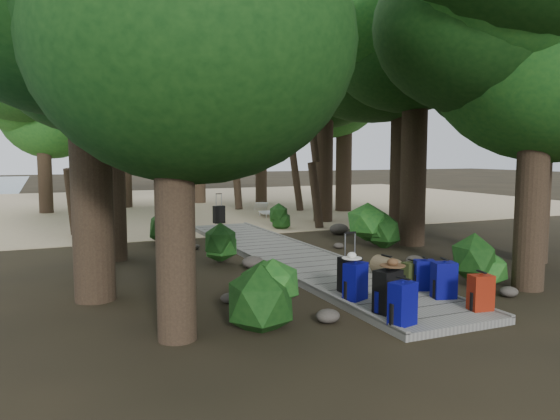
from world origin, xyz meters
name	(u,v)px	position (x,y,z in m)	size (l,w,h in m)	color
ground	(309,267)	(0.00, 0.00, 0.00)	(120.00, 120.00, 0.00)	black
sand_beach	(166,205)	(0.00, 16.00, 0.01)	(40.00, 22.00, 0.02)	tan
boardwalk	(291,257)	(0.00, 1.00, 0.06)	(2.00, 12.00, 0.12)	slate
backpack_left_a	(403,301)	(-0.79, -4.63, 0.47)	(0.37, 0.26, 0.69)	#0A0573
backpack_left_b	(388,289)	(-0.64, -4.03, 0.49)	(0.40, 0.28, 0.74)	black
backpack_left_c	(355,279)	(-0.71, -3.19, 0.47)	(0.38, 0.27, 0.70)	#0A0573
backpack_right_a	(481,291)	(0.78, -4.50, 0.43)	(0.35, 0.25, 0.62)	maroon
backpack_right_b	(444,278)	(0.73, -3.70, 0.46)	(0.38, 0.27, 0.69)	#0A0573
backpack_right_c	(425,273)	(0.78, -3.12, 0.42)	(0.35, 0.25, 0.60)	#0A0573
backpack_right_d	(412,274)	(0.68, -2.88, 0.38)	(0.34, 0.24, 0.51)	#2E3819
duffel_right_khaki	(386,266)	(0.79, -1.90, 0.31)	(0.39, 0.58, 0.39)	brown
suitcase_on_boardwalk	(350,274)	(-0.51, -2.67, 0.43)	(0.40, 0.22, 0.62)	black
lone_suitcase_on_sand	(219,214)	(0.36, 8.13, 0.34)	(0.40, 0.23, 0.63)	black
hat_brown	(393,262)	(-0.59, -4.08, 0.92)	(0.39, 0.39, 0.12)	#51351E
hat_white	(352,255)	(-0.75, -3.14, 0.87)	(0.34, 0.34, 0.11)	silver
kayak	(94,215)	(-3.78, 10.87, 0.20)	(0.78, 3.59, 0.36)	#A00D1A
sun_lounger	(267,210)	(2.77, 9.42, 0.29)	(0.53, 1.65, 0.53)	silver
tree_right_a	(538,68)	(2.91, -3.47, 4.12)	(4.95, 4.95, 8.25)	black
tree_right_b	(542,57)	(5.14, -1.59, 4.77)	(5.34, 5.34, 9.54)	black
tree_right_c	(416,61)	(4.00, 1.54, 5.07)	(5.85, 5.85, 10.13)	black
tree_right_d	(406,42)	(5.12, 3.55, 6.01)	(6.56, 6.56, 12.03)	black
tree_right_e	(324,85)	(4.14, 7.17, 5.08)	(5.65, 5.65, 10.16)	black
tree_right_f	(345,96)	(6.70, 10.09, 5.03)	(5.63, 5.63, 10.05)	black
tree_left_a	(172,54)	(-3.83, -3.63, 3.88)	(4.65, 4.65, 7.76)	black
tree_left_b	(85,4)	(-4.70, -1.03, 5.04)	(5.61, 5.61, 10.09)	black
tree_left_c	(109,79)	(-3.96, 2.58, 4.29)	(4.94, 4.94, 8.59)	black
tree_back_a	(123,112)	(-1.97, 15.55, 4.45)	(5.14, 5.14, 8.90)	black
tree_back_b	(198,109)	(1.85, 16.50, 4.79)	(5.36, 5.36, 9.58)	black
tree_back_c	(261,120)	(4.87, 15.42, 4.26)	(4.74, 4.74, 8.52)	black
tree_back_d	(42,116)	(-5.43, 14.40, 4.12)	(4.95, 4.95, 8.24)	black
palm_right_a	(320,129)	(3.28, 5.81, 3.40)	(3.99, 3.99, 6.80)	#124015
palm_right_b	(298,117)	(4.95, 11.18, 4.17)	(4.32, 4.32, 8.35)	#124015
palm_right_c	(242,129)	(2.88, 12.70, 3.67)	(4.62, 4.62, 7.35)	#124015
palm_left_a	(64,133)	(-4.84, 7.12, 3.18)	(3.99, 3.99, 6.35)	#124015
rock_left_a	(328,316)	(-1.55, -3.79, 0.10)	(0.38, 0.34, 0.21)	#4C473F
rock_left_b	(229,298)	(-2.59, -2.14, 0.09)	(0.31, 0.28, 0.17)	#4C473F
rock_left_c	(253,262)	(-1.22, 0.36, 0.14)	(0.50, 0.45, 0.28)	#4C473F
rock_left_d	(195,247)	(-1.82, 3.21, 0.07)	(0.27, 0.24, 0.15)	#4C473F
rock_right_a	(509,292)	(2.16, -3.75, 0.09)	(0.34, 0.31, 0.19)	#4C473F
rock_right_b	(415,260)	(2.32, -0.81, 0.12)	(0.42, 0.38, 0.23)	#4C473F
rock_right_c	(339,246)	(1.81, 1.83, 0.08)	(0.28, 0.25, 0.15)	#4C473F
rock_right_d	(339,229)	(3.09, 4.08, 0.17)	(0.62, 0.56, 0.34)	#4C473F
shrub_left_a	(268,290)	(-2.40, -3.48, 0.52)	(1.16, 1.16, 1.04)	#164B18
shrub_left_b	(224,248)	(-1.66, 1.08, 0.39)	(0.86, 0.86, 0.77)	#164B18
shrub_left_c	(163,227)	(-2.43, 4.43, 0.50)	(1.11, 1.11, 1.00)	#164B18
shrub_right_a	(472,263)	(2.16, -2.82, 0.44)	(0.99, 0.99, 0.89)	#164B18
shrub_right_b	(376,226)	(2.81, 1.57, 0.58)	(1.30, 1.30, 1.17)	#164B18
shrub_right_c	(281,218)	(1.90, 5.97, 0.36)	(0.80, 0.80, 0.72)	#164B18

